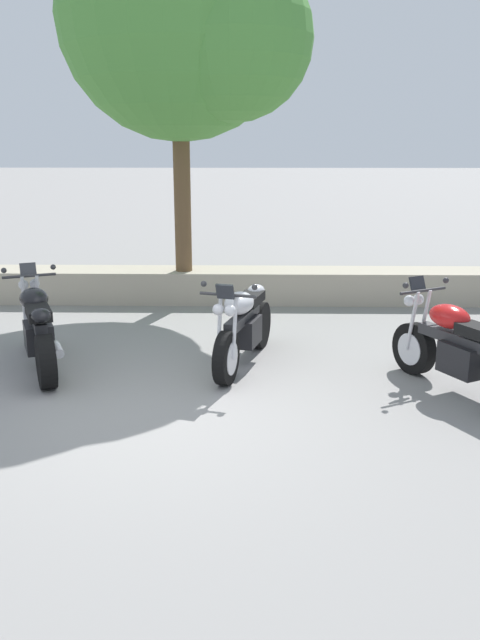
{
  "coord_description": "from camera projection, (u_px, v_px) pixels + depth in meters",
  "views": [
    {
      "loc": [
        1.07,
        -6.24,
        2.71
      ],
      "look_at": [
        0.93,
        1.2,
        0.65
      ],
      "focal_mm": 36.68,
      "sensor_mm": 36.0,
      "label": 1
    }
  ],
  "objects": [
    {
      "name": "ground_plane",
      "position": [
        148.0,
        411.0,
        6.75
      ],
      "size": [
        120.0,
        120.0,
        0.0
      ],
      "primitive_type": "plane",
      "color": "gray"
    },
    {
      "name": "stone_wall",
      "position": [
        190.0,
        285.0,
        11.3
      ],
      "size": [
        36.0,
        0.8,
        0.55
      ],
      "primitive_type": "cube",
      "color": "#A89E89",
      "rests_on": "ground"
    },
    {
      "name": "motorcycle_black_near_left",
      "position": [
        38.0,
        329.0,
        7.93
      ],
      "size": [
        1.06,
        1.95,
        1.18
      ],
      "color": "black",
      "rests_on": "ground"
    },
    {
      "name": "motorcycle_silver_centre",
      "position": [
        243.0,
        327.0,
        8.03
      ],
      "size": [
        0.85,
        2.03,
        1.18
      ],
      "color": "black",
      "rests_on": "ground"
    },
    {
      "name": "motorcycle_red_far_right",
      "position": [
        459.0,
        351.0,
        7.13
      ],
      "size": [
        1.17,
        1.89,
        1.18
      ],
      "color": "black",
      "rests_on": "ground"
    },
    {
      "name": "leafy_tree_far_left",
      "position": [
        189.0,
        22.0,
        9.99
      ],
      "size": [
        3.94,
        3.75,
        5.86
      ],
      "color": "brown",
      "rests_on": "stone_wall"
    }
  ]
}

